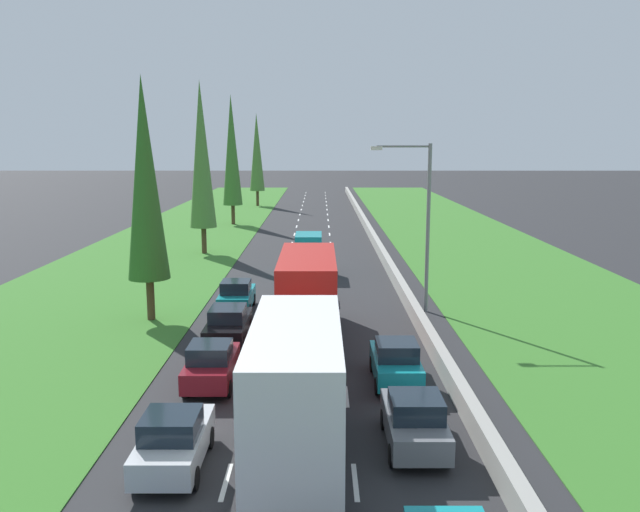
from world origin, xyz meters
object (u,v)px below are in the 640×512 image
object	(u,v)px
teal_van_centre_lane	(309,254)
poplar_tree_fifth	(257,152)
black_sedan_left_lane	(229,324)
red_box_truck_centre_lane	(309,295)
teal_hatchback_right_lane	(396,362)
white_sedan_centre_lane	(309,284)
poplar_tree_second	(146,179)
teal_hatchback_left_lane	(237,296)
poplar_tree_fourth	(232,150)
white_box_truck_centre_lane	(298,384)
street_light_mast	(422,215)
grey_hatchback_right_lane	(415,421)
maroon_hatchback_left_lane	(212,364)
silver_hatchback_left_lane	(174,441)
poplar_tree_third	(202,155)

from	to	relation	value
teal_van_centre_lane	poplar_tree_fifth	distance (m)	50.04
black_sedan_left_lane	red_box_truck_centre_lane	bearing A→B (deg)	0.69
red_box_truck_centre_lane	black_sedan_left_lane	bearing A→B (deg)	-179.31
teal_hatchback_right_lane	white_sedan_centre_lane	bearing A→B (deg)	104.47
red_box_truck_centre_lane	white_sedan_centre_lane	distance (m)	8.58
red_box_truck_centre_lane	poplar_tree_second	bearing A→B (deg)	156.38
teal_hatchback_right_lane	teal_hatchback_left_lane	world-z (taller)	same
black_sedan_left_lane	poplar_tree_fourth	world-z (taller)	poplar_tree_fourth
white_box_truck_centre_lane	street_light_mast	bearing A→B (deg)	69.85
grey_hatchback_right_lane	teal_hatchback_right_lane	world-z (taller)	same
teal_hatchback_right_lane	poplar_tree_fifth	bearing A→B (deg)	99.61
red_box_truck_centre_lane	grey_hatchback_right_lane	world-z (taller)	red_box_truck_centre_lane
teal_van_centre_lane	red_box_truck_centre_lane	bearing A→B (deg)	-89.12
poplar_tree_second	street_light_mast	distance (m)	14.35
red_box_truck_centre_lane	street_light_mast	bearing A→B (deg)	41.88
red_box_truck_centre_lane	poplar_tree_second	world-z (taller)	poplar_tree_second
black_sedan_left_lane	street_light_mast	xyz separation A→B (m)	(9.62, 5.37, 4.42)
white_box_truck_centre_lane	maroon_hatchback_left_lane	bearing A→B (deg)	121.79
teal_hatchback_left_lane	street_light_mast	world-z (taller)	street_light_mast
red_box_truck_centre_lane	white_sedan_centre_lane	bearing A→B (deg)	91.05
teal_hatchback_left_lane	maroon_hatchback_left_lane	bearing A→B (deg)	-87.68
street_light_mast	teal_hatchback_left_lane	bearing A→B (deg)	179.41
white_sedan_centre_lane	teal_hatchback_left_lane	xyz separation A→B (m)	(-3.83, -3.04, 0.02)
white_box_truck_centre_lane	poplar_tree_second	bearing A→B (deg)	118.66
maroon_hatchback_left_lane	white_sedan_centre_lane	world-z (taller)	maroon_hatchback_left_lane
grey_hatchback_right_lane	teal_hatchback_left_lane	world-z (taller)	same
white_box_truck_centre_lane	teal_hatchback_right_lane	xyz separation A→B (m)	(3.53, 5.78, -1.35)
red_box_truck_centre_lane	teal_hatchback_right_lane	distance (m)	6.52
white_sedan_centre_lane	teal_van_centre_lane	bearing A→B (deg)	90.67
black_sedan_left_lane	teal_hatchback_left_lane	world-z (taller)	teal_hatchback_left_lane
maroon_hatchback_left_lane	teal_hatchback_left_lane	xyz separation A→B (m)	(-0.45, 11.07, 0.00)
red_box_truck_centre_lane	black_sedan_left_lane	xyz separation A→B (m)	(-3.67, -0.04, -1.37)
white_box_truck_centre_lane	poplar_tree_fourth	distance (m)	55.38
silver_hatchback_left_lane	poplar_tree_fifth	size ratio (longest dim) A/B	0.30
maroon_hatchback_left_lane	teal_hatchback_right_lane	size ratio (longest dim) A/B	1.00
white_box_truck_centre_lane	black_sedan_left_lane	xyz separation A→B (m)	(-3.56, 11.12, -1.37)
white_sedan_centre_lane	grey_hatchback_right_lane	bearing A→B (deg)	-79.56
grey_hatchback_right_lane	teal_van_centre_lane	size ratio (longest dim) A/B	0.80
grey_hatchback_right_lane	teal_hatchback_right_lane	xyz separation A→B (m)	(0.04, 5.29, 0.00)
silver_hatchback_left_lane	poplar_tree_third	distance (m)	37.03
white_sedan_centre_lane	grey_hatchback_right_lane	xyz separation A→B (m)	(3.53, -19.15, 0.02)
red_box_truck_centre_lane	poplar_tree_second	size ratio (longest dim) A/B	0.76
white_box_truck_centre_lane	street_light_mast	world-z (taller)	street_light_mast
teal_hatchback_right_lane	teal_van_centre_lane	xyz separation A→B (m)	(-3.66, 21.01, 0.56)
red_box_truck_centre_lane	silver_hatchback_left_lane	size ratio (longest dim) A/B	2.41
teal_hatchback_right_lane	white_box_truck_centre_lane	bearing A→B (deg)	-121.43
grey_hatchback_right_lane	street_light_mast	size ratio (longest dim) A/B	0.43
silver_hatchback_left_lane	teal_hatchback_right_lane	size ratio (longest dim) A/B	1.00
red_box_truck_centre_lane	teal_hatchback_left_lane	xyz separation A→B (m)	(-3.98, 5.43, -1.35)
white_sedan_centre_lane	grey_hatchback_right_lane	size ratio (longest dim) A/B	1.15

